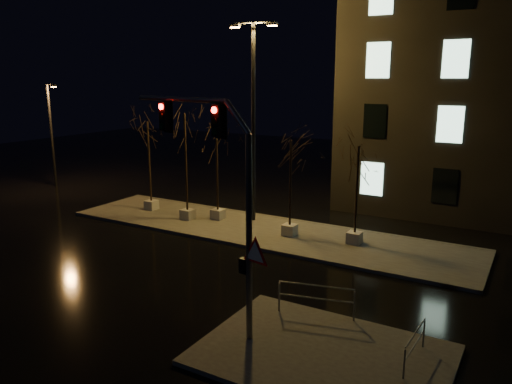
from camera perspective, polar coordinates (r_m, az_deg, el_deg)
The scene contains 13 objects.
ground at distance 21.46m, azimuth -7.59°, elevation -8.73°, with size 90.00×90.00×0.00m, color black.
median at distance 26.14m, azimuth 0.46°, elevation -4.42°, with size 22.00×5.00×0.15m, color #484641.
sidewalk_corner at distance 15.26m, azimuth 7.64°, elevation -17.97°, with size 7.00×5.00×0.15m, color #484641.
tree_0 at distance 29.87m, azimuth -12.20°, elevation 5.67°, with size 1.80×1.80×5.40m.
tree_1 at distance 27.32m, azimuth -8.10°, elevation 6.16°, with size 1.80×1.80×6.02m.
tree_2 at distance 27.25m, azimuth -4.51°, elevation 4.93°, with size 1.80×1.80×5.21m.
tree_3 at distance 24.36m, azimuth 3.99°, elevation 3.49°, with size 1.80×1.80×4.93m.
tree_4 at distance 23.56m, azimuth 11.55°, elevation 2.67°, with size 1.80×1.80×4.79m.
traffic_signal_mast at distance 14.94m, azimuth -4.09°, elevation 1.17°, with size 5.74×1.35×7.15m.
streetlight_main at distance 26.74m, azimuth -0.29°, elevation 9.39°, with size 2.63×0.57×10.52m.
streetlight_far at distance 39.24m, azimuth -22.31°, elevation 6.48°, with size 1.44×0.59×7.46m.
guard_rail_a at distance 16.90m, azimuth 6.88°, elevation -11.67°, with size 2.49×0.65×1.10m.
guard_rail_b at distance 15.05m, azimuth 17.71°, elevation -16.07°, with size 0.14×1.94×0.92m.
Camera 1 is at (12.34, -15.68, 7.90)m, focal length 35.00 mm.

